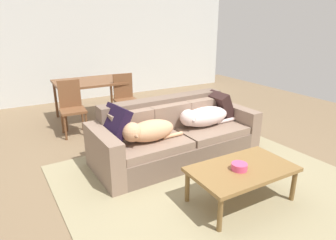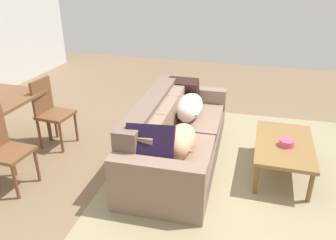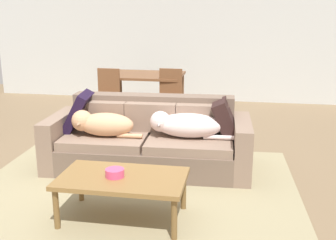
{
  "view_description": "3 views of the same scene",
  "coord_description": "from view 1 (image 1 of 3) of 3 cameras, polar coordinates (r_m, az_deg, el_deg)",
  "views": [
    {
      "loc": [
        -1.72,
        -3.17,
        1.85
      ],
      "look_at": [
        0.13,
        0.1,
        0.56
      ],
      "focal_mm": 31.12,
      "sensor_mm": 36.0,
      "label": 1
    },
    {
      "loc": [
        -3.32,
        -0.86,
        2.25
      ],
      "look_at": [
        0.13,
        0.13,
        0.59
      ],
      "focal_mm": 35.76,
      "sensor_mm": 36.0,
      "label": 2
    },
    {
      "loc": [
        1.23,
        -4.38,
        1.77
      ],
      "look_at": [
        0.46,
        0.02,
        0.59
      ],
      "focal_mm": 43.77,
      "sensor_mm": 36.0,
      "label": 3
    }
  ],
  "objects": [
    {
      "name": "ground_plane",
      "position": [
        4.06,
        -0.97,
        -8.16
      ],
      "size": [
        10.0,
        10.0,
        0.0
      ],
      "primitive_type": "plane",
      "color": "#7C6548"
    },
    {
      "name": "back_partition",
      "position": [
        7.4,
        -16.56,
        14.34
      ],
      "size": [
        8.0,
        0.12,
        2.7
      ],
      "primitive_type": "cube",
      "color": "silver",
      "rests_on": "ground"
    },
    {
      "name": "area_rug",
      "position": [
        3.57,
        8.8,
        -12.36
      ],
      "size": [
        3.44,
        3.23,
        0.01
      ],
      "primitive_type": "cube",
      "rotation": [
        0.0,
        0.0,
        0.04
      ],
      "color": "gray",
      "rests_on": "ground"
    },
    {
      "name": "couch",
      "position": [
        4.09,
        1.26,
        -3.14
      ],
      "size": [
        2.34,
        1.04,
        0.81
      ],
      "rotation": [
        0.0,
        0.0,
        0.04
      ],
      "color": "#6F5B4C",
      "rests_on": "ground"
    },
    {
      "name": "dog_on_left_cushion",
      "position": [
        3.61,
        -4.1,
        -2.16
      ],
      "size": [
        0.82,
        0.38,
        0.29
      ],
      "rotation": [
        0.0,
        0.0,
        0.04
      ],
      "color": "tan",
      "rests_on": "couch"
    },
    {
      "name": "dog_on_right_cushion",
      "position": [
        4.16,
        6.87,
        0.65
      ],
      "size": [
        0.94,
        0.39,
        0.29
      ],
      "rotation": [
        0.0,
        0.0,
        0.04
      ],
      "color": "silver",
      "rests_on": "couch"
    },
    {
      "name": "throw_pillow_by_left_arm",
      "position": [
        3.66,
        -10.68,
        -0.95
      ],
      "size": [
        0.38,
        0.52,
        0.47
      ],
      "primitive_type": "cube",
      "rotation": [
        0.0,
        0.48,
        0.14
      ],
      "color": "black",
      "rests_on": "couch"
    },
    {
      "name": "throw_pillow_by_right_arm",
      "position": [
        4.55,
        10.15,
        2.7
      ],
      "size": [
        0.32,
        0.42,
        0.45
      ],
      "primitive_type": "cube",
      "rotation": [
        0.0,
        -0.41,
        0.01
      ],
      "color": "#2F1C1B",
      "rests_on": "couch"
    },
    {
      "name": "coffee_table",
      "position": [
        3.17,
        14.27,
        -9.72
      ],
      "size": [
        1.09,
        0.64,
        0.4
      ],
      "color": "olive",
      "rests_on": "ground"
    },
    {
      "name": "bowl_on_coffee_table",
      "position": [
        3.08,
        13.8,
        -8.87
      ],
      "size": [
        0.16,
        0.16,
        0.07
      ],
      "primitive_type": "cylinder",
      "color": "#EA4C7F",
      "rests_on": "coffee_table"
    },
    {
      "name": "dining_table",
      "position": [
        5.79,
        -15.19,
        6.74
      ],
      "size": [
        1.25,
        0.97,
        0.76
      ],
      "color": "brown",
      "rests_on": "ground"
    },
    {
      "name": "dining_chair_near_left",
      "position": [
        5.13,
        -18.35,
        2.72
      ],
      "size": [
        0.42,
        0.42,
        0.91
      ],
      "rotation": [
        0.0,
        0.0,
        -0.05
      ],
      "color": "brown",
      "rests_on": "ground"
    },
    {
      "name": "dining_chair_near_right",
      "position": [
        5.46,
        -8.39,
        4.56
      ],
      "size": [
        0.42,
        0.42,
        0.92
      ],
      "rotation": [
        0.0,
        0.0,
        -0.06
      ],
      "color": "brown",
      "rests_on": "ground"
    }
  ]
}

